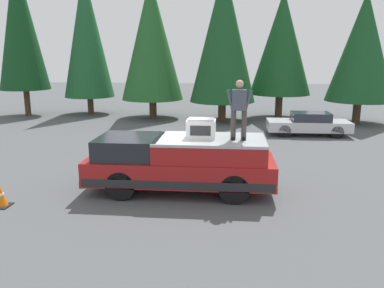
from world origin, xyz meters
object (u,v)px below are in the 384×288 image
pickup_truck (181,163)px  parked_car_silver (309,124)px  compressor_unit (201,128)px  traffic_cone (1,196)px  person_on_truck_bed (239,108)px

pickup_truck → parked_car_silver: (9.00, -5.49, -0.29)m
compressor_unit → parked_car_silver: (8.90, -4.89, -1.35)m
traffic_cone → pickup_truck: bearing=-70.5°
compressor_unit → traffic_cone: 5.83m
person_on_truck_bed → traffic_cone: (-1.58, 6.39, -2.26)m
pickup_truck → parked_car_silver: pickup_truck is taller
pickup_truck → traffic_cone: 5.03m
pickup_truck → parked_car_silver: size_ratio=1.35×
person_on_truck_bed → traffic_cone: person_on_truck_bed is taller
compressor_unit → parked_car_silver: bearing=-28.8°
parked_car_silver → traffic_cone: size_ratio=6.61×
pickup_truck → traffic_cone: bearing=109.5°
traffic_cone → compressor_unit: bearing=-71.6°
traffic_cone → person_on_truck_bed: bearing=-76.1°
person_on_truck_bed → traffic_cone: bearing=103.9°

